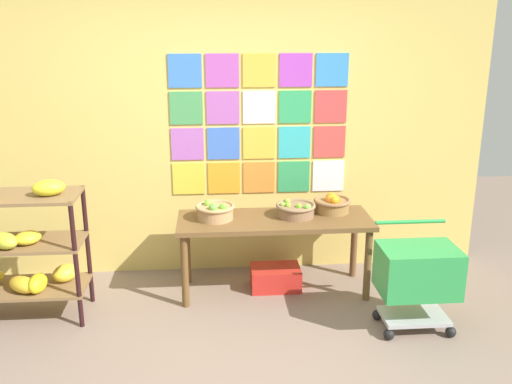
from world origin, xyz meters
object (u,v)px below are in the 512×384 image
fruit_basket_back_left (215,211)px  fruit_basket_right (332,203)px  produce_crate_under_table (275,278)px  display_table (275,228)px  fruit_basket_centre (296,209)px  banana_shelf_unit (17,243)px  shopping_cart (417,274)px

fruit_basket_back_left → fruit_basket_right: size_ratio=1.02×
fruit_basket_back_left → produce_crate_under_table: fruit_basket_back_left is taller
display_table → fruit_basket_centre: (0.18, 0.04, 0.15)m
banana_shelf_unit → display_table: banana_shelf_unit is taller
fruit_basket_back_left → fruit_basket_right: (1.01, 0.10, 0.01)m
display_table → fruit_basket_back_left: (-0.50, 0.02, 0.15)m
display_table → shopping_cart: 1.23m
fruit_basket_centre → display_table: bearing=-168.9°
banana_shelf_unit → fruit_basket_centre: banana_shelf_unit is taller
produce_crate_under_table → banana_shelf_unit: bearing=-169.9°
banana_shelf_unit → display_table: 2.03m
shopping_cart → fruit_basket_right: bearing=123.3°
produce_crate_under_table → fruit_basket_right: bearing=8.9°
fruit_basket_centre → shopping_cart: size_ratio=0.42×
shopping_cart → display_table: bearing=147.8°
fruit_basket_right → shopping_cart: bearing=-60.4°
banana_shelf_unit → produce_crate_under_table: size_ratio=2.67×
fruit_basket_centre → shopping_cart: (0.81, -0.75, -0.27)m
banana_shelf_unit → fruit_basket_centre: size_ratio=3.39×
fruit_basket_back_left → shopping_cart: (1.48, -0.74, -0.28)m
banana_shelf_unit → produce_crate_under_table: (2.03, 0.36, -0.53)m
display_table → produce_crate_under_table: (0.02, 0.05, -0.48)m
banana_shelf_unit → fruit_basket_back_left: bearing=12.5°
banana_shelf_unit → display_table: bearing=8.9°
display_table → fruit_basket_centre: bearing=11.1°
fruit_basket_right → produce_crate_under_table: size_ratio=0.75×
shopping_cart → fruit_basket_back_left: bearing=157.3°
fruit_basket_centre → banana_shelf_unit: bearing=-170.9°
fruit_basket_back_left → shopping_cart: size_ratio=0.41×
banana_shelf_unit → fruit_basket_back_left: (1.51, 0.34, 0.11)m
fruit_basket_centre → fruit_basket_right: size_ratio=1.04×
fruit_basket_centre → fruit_basket_right: bearing=14.9°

